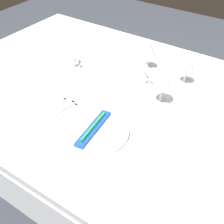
% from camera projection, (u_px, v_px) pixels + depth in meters
% --- Properties ---
extents(ground_plane, '(6.00, 6.00, 0.00)m').
position_uv_depth(ground_plane, '(124.00, 202.00, 1.74)').
color(ground_plane, '#383D47').
extents(dining_table, '(1.80, 1.11, 0.74)m').
position_uv_depth(dining_table, '(128.00, 114.00, 1.32)').
color(dining_table, white).
rests_on(dining_table, ground).
extents(dinner_plate, '(0.26, 0.26, 0.02)m').
position_uv_depth(dinner_plate, '(93.00, 131.00, 1.10)').
color(dinner_plate, white).
rests_on(dinner_plate, dining_table).
extents(toothbrush_package, '(0.06, 0.21, 0.02)m').
position_uv_depth(toothbrush_package, '(93.00, 128.00, 1.09)').
color(toothbrush_package, blue).
rests_on(toothbrush_package, dinner_plate).
extents(fork_outer, '(0.03, 0.22, 0.00)m').
position_uv_depth(fork_outer, '(65.00, 112.00, 1.20)').
color(fork_outer, beige).
rests_on(fork_outer, dining_table).
extents(fork_inner, '(0.02, 0.23, 0.00)m').
position_uv_depth(fork_inner, '(62.00, 110.00, 1.21)').
color(fork_inner, beige).
rests_on(fork_inner, dining_table).
extents(fork_salad, '(0.02, 0.22, 0.00)m').
position_uv_depth(fork_salad, '(54.00, 107.00, 1.22)').
color(fork_salad, beige).
rests_on(fork_salad, dining_table).
extents(spoon_soup, '(0.03, 0.23, 0.01)m').
position_uv_depth(spoon_soup, '(137.00, 144.00, 1.06)').
color(spoon_soup, beige).
rests_on(spoon_soup, dining_table).
extents(spoon_dessert, '(0.03, 0.23, 0.01)m').
position_uv_depth(spoon_dessert, '(145.00, 145.00, 1.05)').
color(spoon_dessert, beige).
rests_on(spoon_dessert, dining_table).
extents(spoon_tea, '(0.03, 0.22, 0.01)m').
position_uv_depth(spoon_tea, '(153.00, 150.00, 1.04)').
color(spoon_tea, beige).
rests_on(spoon_tea, dining_table).
extents(saucer_left, '(0.12, 0.12, 0.01)m').
position_uv_depth(saucer_left, '(139.00, 82.00, 1.36)').
color(saucer_left, white).
rests_on(saucer_left, dining_table).
extents(coffee_cup_left, '(0.10, 0.07, 0.07)m').
position_uv_depth(coffee_cup_left, '(140.00, 74.00, 1.34)').
color(coffee_cup_left, white).
rests_on(coffee_cup_left, saucer_left).
extents(saucer_right, '(0.13, 0.13, 0.01)m').
position_uv_depth(saucer_right, '(69.00, 65.00, 1.48)').
color(saucer_right, white).
rests_on(saucer_right, dining_table).
extents(coffee_cup_right, '(0.11, 0.08, 0.07)m').
position_uv_depth(coffee_cup_right, '(68.00, 58.00, 1.45)').
color(coffee_cup_right, white).
rests_on(coffee_cup_right, saucer_right).
extents(wine_glass_left, '(0.07, 0.07, 0.15)m').
position_uv_depth(wine_glass_left, '(187.00, 63.00, 1.30)').
color(wine_glass_left, silver).
rests_on(wine_glass_left, dining_table).
extents(wine_glass_right, '(0.08, 0.08, 0.15)m').
position_uv_depth(wine_glass_right, '(163.00, 80.00, 1.19)').
color(wine_glass_right, silver).
rests_on(wine_glass_right, dining_table).
extents(wine_glass_far, '(0.07, 0.07, 0.15)m').
position_uv_depth(wine_glass_far, '(149.00, 48.00, 1.40)').
color(wine_glass_far, silver).
rests_on(wine_glass_far, dining_table).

